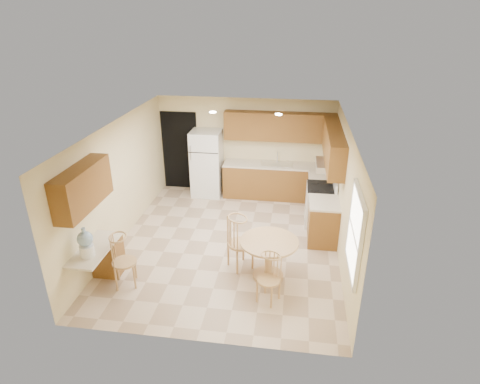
# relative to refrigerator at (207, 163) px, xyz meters

# --- Properties ---
(floor) EXTENTS (5.50, 5.50, 0.00)m
(floor) POSITION_rel_refrigerator_xyz_m (0.95, -2.40, -0.86)
(floor) COLOR #CBB093
(floor) RESTS_ON ground
(ceiling) EXTENTS (4.50, 5.50, 0.02)m
(ceiling) POSITION_rel_refrigerator_xyz_m (0.95, -2.40, 1.64)
(ceiling) COLOR white
(ceiling) RESTS_ON wall_back
(wall_back) EXTENTS (4.50, 0.02, 2.50)m
(wall_back) POSITION_rel_refrigerator_xyz_m (0.95, 0.35, 0.39)
(wall_back) COLOR beige
(wall_back) RESTS_ON floor
(wall_front) EXTENTS (4.50, 0.02, 2.50)m
(wall_front) POSITION_rel_refrigerator_xyz_m (0.95, -5.15, 0.39)
(wall_front) COLOR beige
(wall_front) RESTS_ON floor
(wall_left) EXTENTS (0.02, 5.50, 2.50)m
(wall_left) POSITION_rel_refrigerator_xyz_m (-1.30, -2.40, 0.39)
(wall_left) COLOR beige
(wall_left) RESTS_ON floor
(wall_right) EXTENTS (0.02, 5.50, 2.50)m
(wall_right) POSITION_rel_refrigerator_xyz_m (3.20, -2.40, 0.39)
(wall_right) COLOR beige
(wall_right) RESTS_ON floor
(doorway) EXTENTS (0.90, 0.02, 2.10)m
(doorway) POSITION_rel_refrigerator_xyz_m (-0.80, 0.34, 0.19)
(doorway) COLOR black
(doorway) RESTS_ON floor
(base_cab_back) EXTENTS (2.75, 0.60, 0.87)m
(base_cab_back) POSITION_rel_refrigerator_xyz_m (1.83, 0.05, -0.42)
(base_cab_back) COLOR brown
(base_cab_back) RESTS_ON floor
(counter_back) EXTENTS (2.75, 0.63, 0.04)m
(counter_back) POSITION_rel_refrigerator_xyz_m (1.83, 0.05, 0.03)
(counter_back) COLOR beige
(counter_back) RESTS_ON base_cab_back
(base_cab_right_a) EXTENTS (0.60, 0.59, 0.87)m
(base_cab_right_a) POSITION_rel_refrigerator_xyz_m (2.90, -0.54, -0.42)
(base_cab_right_a) COLOR brown
(base_cab_right_a) RESTS_ON floor
(counter_right_a) EXTENTS (0.63, 0.59, 0.04)m
(counter_right_a) POSITION_rel_refrigerator_xyz_m (2.90, -0.54, 0.03)
(counter_right_a) COLOR beige
(counter_right_a) RESTS_ON base_cab_right_a
(base_cab_right_b) EXTENTS (0.60, 0.80, 0.87)m
(base_cab_right_b) POSITION_rel_refrigerator_xyz_m (2.90, -2.00, -0.42)
(base_cab_right_b) COLOR brown
(base_cab_right_b) RESTS_ON floor
(counter_right_b) EXTENTS (0.63, 0.80, 0.04)m
(counter_right_b) POSITION_rel_refrigerator_xyz_m (2.90, -2.00, 0.03)
(counter_right_b) COLOR beige
(counter_right_b) RESTS_ON base_cab_right_b
(upper_cab_back) EXTENTS (2.75, 0.33, 0.70)m
(upper_cab_back) POSITION_rel_refrigerator_xyz_m (1.83, 0.19, 0.99)
(upper_cab_back) COLOR brown
(upper_cab_back) RESTS_ON wall_back
(upper_cab_right) EXTENTS (0.33, 2.42, 0.70)m
(upper_cab_right) POSITION_rel_refrigerator_xyz_m (3.04, -1.19, 0.99)
(upper_cab_right) COLOR brown
(upper_cab_right) RESTS_ON wall_right
(upper_cab_left) EXTENTS (0.33, 1.40, 0.70)m
(upper_cab_left) POSITION_rel_refrigerator_xyz_m (-1.13, -4.00, 0.99)
(upper_cab_left) COLOR brown
(upper_cab_left) RESTS_ON wall_left
(sink) EXTENTS (0.78, 0.44, 0.01)m
(sink) POSITION_rel_refrigerator_xyz_m (1.80, 0.05, 0.05)
(sink) COLOR silver
(sink) RESTS_ON counter_back
(range_hood) EXTENTS (0.50, 0.76, 0.14)m
(range_hood) POSITION_rel_refrigerator_xyz_m (2.95, -1.22, 0.56)
(range_hood) COLOR silver
(range_hood) RESTS_ON upper_cab_right
(desk_pedestal) EXTENTS (0.48, 0.42, 0.72)m
(desk_pedestal) POSITION_rel_refrigerator_xyz_m (-1.05, -3.72, -0.50)
(desk_pedestal) COLOR brown
(desk_pedestal) RESTS_ON floor
(desk_top) EXTENTS (0.50, 1.20, 0.04)m
(desk_top) POSITION_rel_refrigerator_xyz_m (-1.05, -4.10, -0.11)
(desk_top) COLOR beige
(desk_top) RESTS_ON desk_pedestal
(window) EXTENTS (0.06, 1.12, 1.30)m
(window) POSITION_rel_refrigerator_xyz_m (3.18, -4.25, 0.64)
(window) COLOR white
(window) RESTS_ON wall_right
(can_light_a) EXTENTS (0.14, 0.14, 0.02)m
(can_light_a) POSITION_rel_refrigerator_xyz_m (0.45, -1.20, 1.63)
(can_light_a) COLOR white
(can_light_a) RESTS_ON ceiling
(can_light_b) EXTENTS (0.14, 0.14, 0.02)m
(can_light_b) POSITION_rel_refrigerator_xyz_m (1.85, -1.20, 1.63)
(can_light_b) COLOR white
(can_light_b) RESTS_ON ceiling
(refrigerator) EXTENTS (0.76, 0.74, 1.72)m
(refrigerator) POSITION_rel_refrigerator_xyz_m (0.00, 0.00, 0.00)
(refrigerator) COLOR white
(refrigerator) RESTS_ON floor
(stove) EXTENTS (0.65, 0.76, 1.09)m
(stove) POSITION_rel_refrigerator_xyz_m (2.88, -1.22, -0.39)
(stove) COLOR white
(stove) RESTS_ON floor
(dining_table) EXTENTS (1.04, 1.04, 0.77)m
(dining_table) POSITION_rel_refrigerator_xyz_m (1.88, -3.44, -0.36)
(dining_table) COLOR tan
(dining_table) RESTS_ON floor
(chair_table_a) EXTENTS (0.47, 0.59, 1.06)m
(chair_table_a) POSITION_rel_refrigerator_xyz_m (1.33, -3.29, -0.21)
(chair_table_a) COLOR tan
(chair_table_a) RESTS_ON floor
(chair_table_b) EXTENTS (0.38, 0.43, 0.87)m
(chair_table_b) POSITION_rel_refrigerator_xyz_m (1.93, -4.17, -0.33)
(chair_table_b) COLOR tan
(chair_table_b) RESTS_ON floor
(chair_desk) EXTENTS (0.43, 0.56, 0.98)m
(chair_desk) POSITION_rel_refrigerator_xyz_m (-0.60, -4.10, -0.26)
(chair_desk) COLOR tan
(chair_desk) RESTS_ON floor
(water_crock) EXTENTS (0.25, 0.25, 0.53)m
(water_crock) POSITION_rel_refrigerator_xyz_m (-1.05, -4.34, 0.15)
(water_crock) COLOR white
(water_crock) RESTS_ON desk_top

